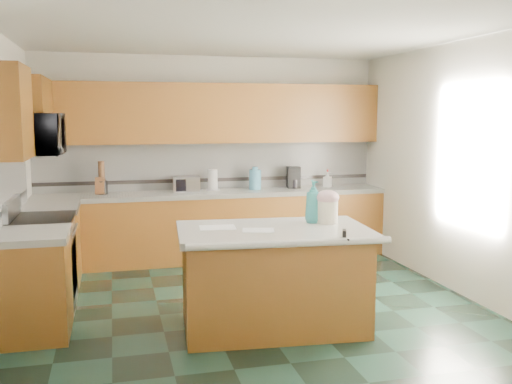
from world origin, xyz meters
name	(u,v)px	position (x,y,z in m)	size (l,w,h in m)	color
floor	(250,307)	(0.00, 0.00, 0.00)	(4.60, 4.60, 0.00)	black
ceiling	(250,31)	(0.00, 0.00, 2.70)	(4.60, 4.60, 0.00)	white
wall_back	(210,157)	(0.00, 2.32, 1.35)	(4.60, 0.04, 2.70)	white
wall_front	(343,213)	(0.00, -2.32, 1.35)	(4.60, 0.04, 2.70)	white
wall_right	(460,168)	(2.32, 0.00, 1.35)	(0.04, 4.60, 2.70)	white
back_base_cab	(215,228)	(0.00, 2.00, 0.43)	(4.60, 0.60, 0.86)	#412609
back_countertop	(215,193)	(0.00, 2.00, 0.89)	(4.60, 0.64, 0.06)	white
back_upper_cab	(212,113)	(0.00, 2.13, 1.94)	(4.60, 0.33, 0.78)	#412609
back_backsplash	(211,166)	(0.00, 2.29, 1.24)	(4.60, 0.02, 0.63)	silver
back_accent_band	(211,180)	(0.00, 2.28, 1.04)	(4.60, 0.01, 0.05)	black
left_base_cab_rear	(51,248)	(-2.00, 1.29, 0.43)	(0.60, 0.82, 0.86)	#412609
left_counter_rear	(49,208)	(-2.00, 1.29, 0.89)	(0.64, 0.82, 0.06)	white
left_base_cab_front	(33,287)	(-2.00, -0.24, 0.43)	(0.60, 0.72, 0.86)	#412609
left_counter_front	(30,236)	(-2.00, -0.24, 0.89)	(0.64, 0.72, 0.06)	white
left_backsplash	(8,186)	(-2.29, 0.55, 1.24)	(0.02, 2.30, 0.63)	silver
left_accent_band	(10,206)	(-2.28, 0.55, 1.04)	(0.01, 2.30, 0.05)	black
left_upper_cab_rear	(33,113)	(-2.13, 1.42, 1.94)	(0.33, 1.09, 0.78)	#412609
left_upper_cab_front	(6,112)	(-2.13, -0.24, 1.94)	(0.33, 0.72, 0.78)	#412609
range_body	(43,265)	(-2.00, 0.50, 0.44)	(0.60, 0.76, 0.88)	#B7B7BC
range_oven_door	(74,267)	(-1.71, 0.50, 0.40)	(0.02, 0.68, 0.55)	black
range_cooktop	(41,219)	(-2.00, 0.50, 0.90)	(0.62, 0.78, 0.04)	black
range_handle	(75,230)	(-1.68, 0.50, 0.78)	(0.02, 0.02, 0.66)	#B7B7BC
range_backguard	(11,208)	(-2.26, 0.50, 1.02)	(0.06, 0.76, 0.18)	#B7B7BC
microwave	(36,134)	(-2.00, 0.50, 1.73)	(0.73, 0.50, 0.41)	#B7B7BC
island_base	(273,281)	(0.08, -0.58, 0.43)	(1.59, 0.91, 0.86)	#412609
island_top	(274,231)	(0.08, -0.58, 0.89)	(1.69, 1.01, 0.06)	white
island_bullnose	(291,244)	(0.08, -1.08, 0.89)	(0.06, 0.06, 1.69)	white
treat_jar	(327,212)	(0.63, -0.47, 1.02)	(0.20, 0.20, 0.21)	#F9ECCF
treat_jar_lid	(327,197)	(0.63, -0.47, 1.16)	(0.22, 0.22, 0.14)	beige
treat_jar_knob	(327,192)	(0.63, -0.47, 1.21)	(0.02, 0.02, 0.07)	tan
treat_jar_knob_end_l	(324,192)	(0.59, -0.47, 1.21)	(0.04, 0.04, 0.04)	tan
treat_jar_knob_end_r	(331,192)	(0.66, -0.47, 1.21)	(0.04, 0.04, 0.04)	tan
soap_bottle_island	(313,202)	(0.51, -0.42, 1.12)	(0.15, 0.15, 0.40)	teal
paper_sheet_a	(258,230)	(-0.08, -0.64, 0.92)	(0.28, 0.21, 0.00)	white
paper_sheet_b	(218,227)	(-0.40, -0.43, 0.92)	(0.32, 0.24, 0.00)	white
clamp_body	(344,235)	(0.55, -1.06, 0.93)	(0.03, 0.10, 0.09)	black
clamp_handle	(347,239)	(0.55, -1.12, 0.91)	(0.02, 0.02, 0.07)	black
knife_block	(100,186)	(-1.46, 2.05, 1.03)	(0.12, 0.10, 0.21)	#472814
utensil_crock	(102,187)	(-1.43, 2.08, 1.01)	(0.14, 0.14, 0.17)	black
utensil_bundle	(101,171)	(-1.43, 2.08, 1.22)	(0.08, 0.08, 0.25)	#472814
toaster_oven	(186,184)	(-0.36, 2.05, 1.02)	(0.34, 0.23, 0.20)	#B7B7BC
toaster_oven_door	(187,185)	(-0.36, 1.94, 1.02)	(0.30, 0.01, 0.16)	black
paper_towel	(213,180)	(0.00, 2.10, 1.06)	(0.13, 0.13, 0.28)	white
paper_towel_base	(213,190)	(0.00, 2.10, 0.93)	(0.19, 0.19, 0.01)	#B7B7BC
water_jug	(255,180)	(0.57, 2.06, 1.05)	(0.16, 0.16, 0.27)	#529FC6
water_jug_neck	(255,168)	(0.57, 2.06, 1.21)	(0.08, 0.08, 0.04)	#529FC6
coffee_maker	(293,177)	(1.12, 2.08, 1.07)	(0.17, 0.19, 0.29)	black
coffee_carafe	(294,184)	(1.12, 2.04, 0.98)	(0.12, 0.12, 0.12)	black
soap_bottle_back	(327,179)	(1.61, 2.05, 1.03)	(0.10, 0.10, 0.22)	white
soap_back_cap	(328,171)	(1.61, 2.05, 1.15)	(0.02, 0.02, 0.03)	red
window_light_proxy	(469,156)	(2.29, -0.20, 1.50)	(0.02, 1.40, 1.10)	white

